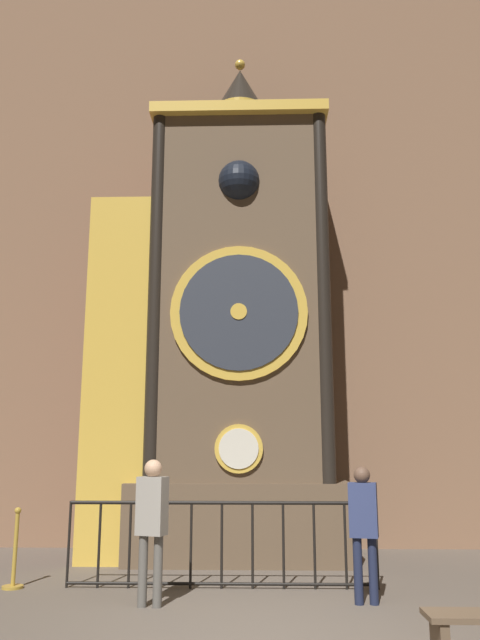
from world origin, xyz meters
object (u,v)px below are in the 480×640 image
(visitor_near, at_px, (152,516))
(stanchion_post, at_px, (14,562))
(visitor_far, at_px, (364,520))
(clock_tower, at_px, (220,332))

(visitor_near, xyz_separation_m, stanchion_post, (-2.00, 0.97, -0.68))
(stanchion_post, bearing_deg, visitor_far, -9.56)
(visitor_near, relative_size, stanchion_post, 1.63)
(visitor_near, relative_size, visitor_far, 1.05)
(clock_tower, height_order, visitor_far, clock_tower)
(visitor_far, distance_m, stanchion_post, 4.69)
(clock_tower, xyz_separation_m, visitor_near, (-0.61, -3.12, -2.87))
(clock_tower, relative_size, visitor_far, 5.81)
(visitor_far, bearing_deg, clock_tower, 137.28)
(clock_tower, height_order, visitor_near, clock_tower)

